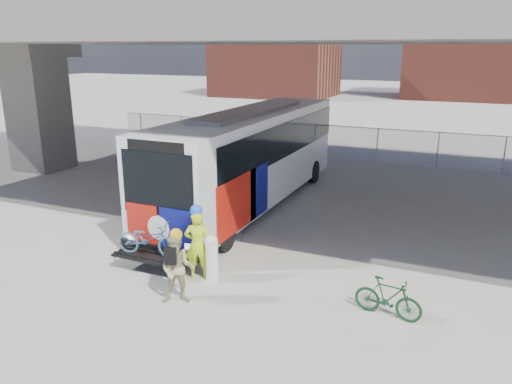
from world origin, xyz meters
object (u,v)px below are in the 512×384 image
Objects in this scene: bollard at (212,256)px; bike_parked at (388,298)px; cyclist_hivis at (197,243)px; bus at (251,151)px; cyclist_tan at (178,268)px.

bike_parked is at bearing 0.00° from bollard.
cyclist_hivis is at bearing -180.00° from bollard.
bus is 9.06m from bike_parked.
bike_parked is (4.66, 1.34, -0.42)m from cyclist_tan.
bike_parked is (4.49, 0.00, -0.21)m from bollard.
bollard is (1.78, -6.32, -1.44)m from bus.
cyclist_tan reaches higher than bollard.
cyclist_tan is (0.25, -1.34, -0.09)m from cyclist_hivis.
bike_parked is at bearing -8.54° from cyclist_tan.
bus reaches higher than bike_parked.
bike_parked is at bearing 155.89° from cyclist_hivis.
cyclist_hivis is 1.08× the size of cyclist_tan.
bus is 6.95× the size of cyclist_tan.
cyclist_tan is at bearing 114.23° from bike_parked.
bus is at bearing 105.77° from bollard.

